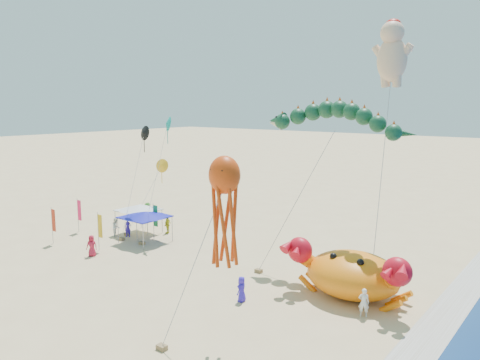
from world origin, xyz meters
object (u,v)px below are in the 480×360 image
at_px(crab_inflatable, 352,273).
at_px(cherub_kite, 392,52).
at_px(canopy_blue, 145,215).
at_px(octopus_kite, 224,203).
at_px(dragon_kite, 333,123).
at_px(canopy_white, 138,208).

bearing_deg(crab_inflatable, cherub_kite, 98.01).
xyz_separation_m(cherub_kite, canopy_blue, (-18.04, -7.78, -13.05)).
bearing_deg(octopus_kite, crab_inflatable, 75.38).
relative_size(dragon_kite, canopy_blue, 3.04).
xyz_separation_m(dragon_kite, canopy_white, (-18.42, -1.93, -8.10)).
bearing_deg(dragon_kite, octopus_kite, -86.27).
xyz_separation_m(crab_inflatable, canopy_blue, (-19.12, -0.08, 0.91)).
xyz_separation_m(octopus_kite, canopy_blue, (-16.69, 9.25, -4.75)).
bearing_deg(canopy_white, cherub_kite, 17.19).
relative_size(dragon_kite, cherub_kite, 0.66).
bearing_deg(octopus_kite, dragon_kite, 93.73).
distance_m(dragon_kite, canopy_white, 20.21).
height_order(canopy_blue, canopy_white, same).
xyz_separation_m(cherub_kite, octopus_kite, (-1.35, -17.03, -8.31)).
xyz_separation_m(octopus_kite, canopy_white, (-19.24, 10.66, -4.75)).
relative_size(cherub_kite, canopy_blue, 4.61).
relative_size(octopus_kite, canopy_blue, 2.45).
height_order(cherub_kite, canopy_blue, cherub_kite).
xyz_separation_m(dragon_kite, canopy_blue, (-15.87, -3.34, -8.10)).
distance_m(cherub_kite, canopy_white, 25.20).
bearing_deg(canopy_white, canopy_blue, -29.03).
distance_m(crab_inflatable, canopy_blue, 19.14).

